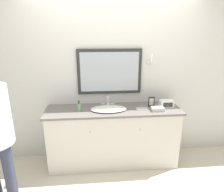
% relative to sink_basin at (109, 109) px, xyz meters
% --- Properties ---
extents(ground_plane, '(14.00, 14.00, 0.00)m').
position_rel_sink_basin_xyz_m(ground_plane, '(0.07, -0.26, -0.91)').
color(ground_plane, beige).
extents(wall_back, '(8.00, 0.18, 2.55)m').
position_rel_sink_basin_xyz_m(wall_back, '(0.07, 0.32, 0.36)').
color(wall_back, silver).
rests_on(wall_back, ground_plane).
extents(vanity_counter, '(1.96, 0.55, 0.90)m').
position_rel_sink_basin_xyz_m(vanity_counter, '(0.07, 0.02, -0.47)').
color(vanity_counter, beige).
rests_on(vanity_counter, ground_plane).
extents(sink_basin, '(0.52, 0.36, 0.17)m').
position_rel_sink_basin_xyz_m(sink_basin, '(0.00, 0.00, 0.00)').
color(sink_basin, silver).
rests_on(sink_basin, vanity_counter).
extents(soap_bottle, '(0.06, 0.06, 0.15)m').
position_rel_sink_basin_xyz_m(soap_bottle, '(-0.42, -0.00, 0.04)').
color(soap_bottle, '#709966').
rests_on(soap_bottle, vanity_counter).
extents(appliance_box, '(0.20, 0.12, 0.11)m').
position_rel_sink_basin_xyz_m(appliance_box, '(0.86, 0.03, 0.03)').
color(appliance_box, white).
rests_on(appliance_box, vanity_counter).
extents(picture_frame, '(0.09, 0.01, 0.15)m').
position_rel_sink_basin_xyz_m(picture_frame, '(0.64, 0.08, 0.06)').
color(picture_frame, black).
rests_on(picture_frame, vanity_counter).
extents(hand_towel_near_sink, '(0.17, 0.12, 0.05)m').
position_rel_sink_basin_xyz_m(hand_towel_near_sink, '(0.69, -0.09, 0.01)').
color(hand_towel_near_sink, silver).
rests_on(hand_towel_near_sink, vanity_counter).
extents(metal_tray, '(0.16, 0.10, 0.01)m').
position_rel_sink_basin_xyz_m(metal_tray, '(0.48, -0.02, -0.01)').
color(metal_tray, '#ADADB2').
rests_on(metal_tray, vanity_counter).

